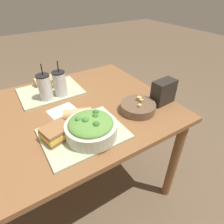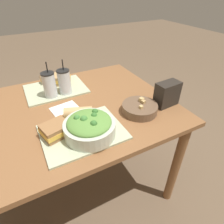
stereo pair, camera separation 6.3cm
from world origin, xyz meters
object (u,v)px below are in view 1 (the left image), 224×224
baguette_near (78,114)px  drink_cup_dark (45,88)px  napkin_folded (62,110)px  salad_bowl (91,127)px  baguette_far (44,80)px  drink_cup_red (60,84)px  chip_bag (163,92)px  sandwich_far (55,81)px  soup_bowl (138,107)px  sandwich_near (56,133)px

baguette_near → drink_cup_dark: 0.32m
baguette_near → napkin_folded: bearing=39.4°
salad_bowl → baguette_far: 0.69m
baguette_near → drink_cup_red: (0.02, 0.31, 0.05)m
chip_bag → salad_bowl: bearing=-178.6°
baguette_far → napkin_folded: 0.39m
sandwich_far → drink_cup_dark: drink_cup_dark is taller
baguette_near → drink_cup_dark: size_ratio=0.71×
sandwich_far → baguette_far: (-0.06, 0.06, -0.00)m
sandwich_far → drink_cup_red: drink_cup_red is taller
chip_bag → napkin_folded: 0.63m
soup_bowl → napkin_folded: (-0.38, 0.24, -0.03)m
soup_bowl → baguette_far: (-0.37, 0.63, 0.02)m
soup_bowl → chip_bag: bearing=-2.1°
drink_cup_red → sandwich_far: bearing=87.1°
soup_bowl → sandwich_far: sandwich_far is taller
salad_bowl → napkin_folded: (-0.05, 0.30, -0.06)m
salad_bowl → napkin_folded: bearing=98.8°
baguette_near → chip_bag: bearing=-80.5°
baguette_near → napkin_folded: (-0.05, 0.14, -0.04)m
salad_bowl → chip_bag: size_ratio=1.65×
salad_bowl → napkin_folded: 0.31m
soup_bowl → baguette_far: baguette_far is taller
drink_cup_dark → drink_cup_red: 0.10m
drink_cup_dark → chip_bag: drink_cup_dark is taller
soup_bowl → drink_cup_red: bearing=128.2°
baguette_near → drink_cup_red: drink_cup_red is taller
drink_cup_red → napkin_folded: bearing=-110.3°
salad_bowl → sandwich_far: size_ratio=1.52×
drink_cup_red → chip_bag: (0.51, -0.42, -0.01)m
drink_cup_dark → napkin_folded: bearing=-77.9°
salad_bowl → sandwich_far: bearing=87.9°
soup_bowl → drink_cup_dark: (-0.42, 0.41, 0.06)m
sandwich_far → drink_cup_red: size_ratio=0.72×
salad_bowl → chip_bag: (0.53, 0.05, 0.01)m
drink_cup_dark → soup_bowl: bearing=-44.3°
drink_cup_dark → chip_bag: (0.61, -0.42, -0.01)m
sandwich_far → drink_cup_dark: size_ratio=0.71×
sandwich_far → napkin_folded: bearing=-81.9°
sandwich_far → baguette_far: size_ratio=1.14×
sandwich_far → chip_bag: 0.76m
drink_cup_dark → chip_bag: 0.74m
drink_cup_dark → sandwich_far: bearing=55.4°
sandwich_far → chip_bag: size_ratio=1.09×
soup_bowl → baguette_near: baguette_near is taller
sandwich_far → salad_bowl: bearing=-71.7°
sandwich_near → drink_cup_red: 0.43m
sandwich_near → drink_cup_dark: drink_cup_dark is taller
soup_bowl → napkin_folded: soup_bowl is taller
salad_bowl → drink_cup_red: 0.47m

